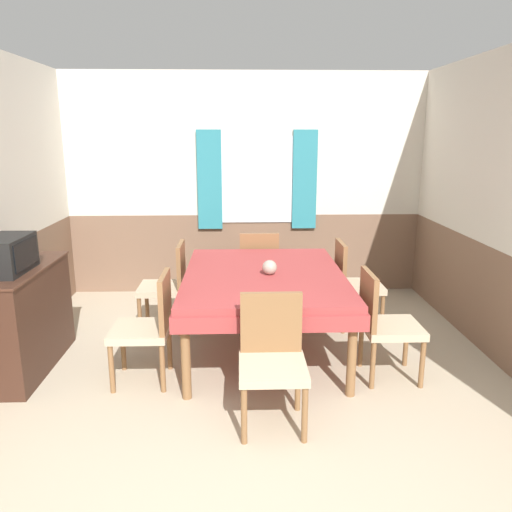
% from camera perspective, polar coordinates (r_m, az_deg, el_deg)
% --- Properties ---
extents(wall_back, '(4.59, 0.09, 2.60)m').
position_cam_1_polar(wall_back, '(5.99, -1.17, 8.08)').
color(wall_back, silver).
rests_on(wall_back, ground_plane).
extents(wall_right, '(0.05, 4.30, 2.60)m').
position_cam_1_polar(wall_right, '(4.59, 26.72, 4.80)').
color(wall_right, silver).
rests_on(wall_right, ground_plane).
extents(dining_table, '(1.40, 1.86, 0.72)m').
position_cam_1_polar(dining_table, '(4.38, 0.91, -3.16)').
color(dining_table, '#9E3838').
rests_on(dining_table, ground_plane).
extents(chair_right_near, '(0.44, 0.44, 0.87)m').
position_cam_1_polar(chair_right_near, '(4.07, 14.42, -7.24)').
color(chair_right_near, brown).
rests_on(chair_right_near, ground_plane).
extents(chair_left_far, '(0.44, 0.44, 0.87)m').
position_cam_1_polar(chair_left_far, '(4.99, -10.00, -3.05)').
color(chair_left_far, brown).
rests_on(chair_left_far, ground_plane).
extents(chair_left_near, '(0.44, 0.44, 0.87)m').
position_cam_1_polar(chair_left_near, '(3.97, -12.17, -7.62)').
color(chair_left_near, brown).
rests_on(chair_left_near, ground_plane).
extents(chair_head_near, '(0.44, 0.44, 0.87)m').
position_cam_1_polar(chair_head_near, '(3.36, 1.86, -11.38)').
color(chair_head_near, brown).
rests_on(chair_head_near, ground_plane).
extents(chair_head_window, '(0.44, 0.44, 0.87)m').
position_cam_1_polar(chair_head_window, '(5.52, 0.33, -1.20)').
color(chair_head_window, brown).
rests_on(chair_head_window, ground_plane).
extents(chair_right_far, '(0.44, 0.44, 0.87)m').
position_cam_1_polar(chair_right_far, '(5.07, 11.03, -2.85)').
color(chair_right_far, brown).
rests_on(chair_right_far, ground_plane).
extents(sideboard, '(0.46, 1.15, 0.86)m').
position_cam_1_polar(sideboard, '(4.52, -25.22, -6.42)').
color(sideboard, '#3D2319').
rests_on(sideboard, ground_plane).
extents(tv, '(0.29, 0.50, 0.28)m').
position_cam_1_polar(tv, '(4.25, -26.54, 0.14)').
color(tv, black).
rests_on(tv, sideboard).
extents(vase, '(0.13, 0.13, 0.13)m').
position_cam_1_polar(vase, '(4.28, 1.57, -1.31)').
color(vase, '#A39989').
rests_on(vase, dining_table).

